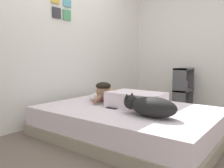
# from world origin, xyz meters

# --- Properties ---
(ground_plane) EXTENTS (12.72, 12.72, 0.00)m
(ground_plane) POSITION_xyz_m (0.00, 0.00, 0.00)
(ground_plane) COLOR #66564C
(back_wall) EXTENTS (4.36, 0.12, 2.50)m
(back_wall) POSITION_xyz_m (0.00, 1.43, 1.25)
(back_wall) COLOR silver
(back_wall) RESTS_ON ground
(side_wall_right) EXTENTS (0.10, 5.76, 2.50)m
(side_wall_right) POSITION_xyz_m (2.23, 0.19, 1.25)
(side_wall_right) COLOR silver
(side_wall_right) RESTS_ON ground
(bed) EXTENTS (1.45, 2.05, 0.34)m
(bed) POSITION_xyz_m (-0.02, 0.21, 0.17)
(bed) COLOR gray
(bed) RESTS_ON ground
(pillow) EXTENTS (0.52, 0.32, 0.11)m
(pillow) POSITION_xyz_m (0.23, 0.77, 0.40)
(pillow) COLOR silver
(pillow) RESTS_ON bed
(person_lying) EXTENTS (0.43, 0.92, 0.27)m
(person_lying) POSITION_xyz_m (0.05, 0.27, 0.45)
(person_lying) COLOR silver
(person_lying) RESTS_ON bed
(dog) EXTENTS (0.26, 0.58, 0.21)m
(dog) POSITION_xyz_m (-0.24, -0.21, 0.44)
(dog) COLOR black
(dog) RESTS_ON bed
(coffee_cup) EXTENTS (0.12, 0.09, 0.07)m
(coffee_cup) POSITION_xyz_m (0.12, 0.71, 0.38)
(coffee_cup) COLOR #D84C47
(coffee_cup) RESTS_ON bed
(cell_phone) EXTENTS (0.07, 0.14, 0.01)m
(cell_phone) POSITION_xyz_m (-0.17, 0.32, 0.34)
(cell_phone) COLOR black
(cell_phone) RESTS_ON bed
(bookshelf) EXTENTS (0.45, 0.24, 0.75)m
(bookshelf) POSITION_xyz_m (1.86, 0.24, 0.38)
(bookshelf) COLOR #4C4C51
(bookshelf) RESTS_ON ground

